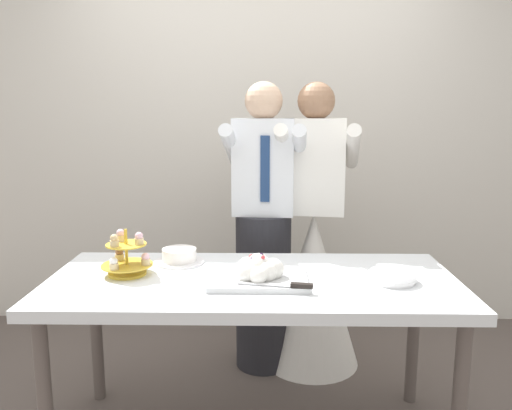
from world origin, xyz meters
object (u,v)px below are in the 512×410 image
at_px(round_cake, 179,256).
at_px(dessert_table, 253,294).
at_px(cupcake_stand, 126,258).
at_px(person_groom, 263,243).
at_px(person_bride, 313,269).
at_px(main_cake_tray, 259,272).
at_px(plate_stack, 393,277).

bearing_deg(round_cake, dessert_table, -32.00).
bearing_deg(cupcake_stand, person_groom, 47.63).
height_order(round_cake, person_bride, person_bride).
height_order(main_cake_tray, plate_stack, main_cake_tray).
distance_m(main_cake_tray, person_bride, 0.88).
xyz_separation_m(cupcake_stand, main_cake_tray, (0.59, -0.09, -0.04)).
xyz_separation_m(cupcake_stand, person_groom, (0.61, 0.67, -0.11)).
relative_size(main_cake_tray, person_bride, 0.26).
height_order(main_cake_tray, round_cake, main_cake_tray).
height_order(plate_stack, person_bride, person_bride).
distance_m(main_cake_tray, person_groom, 0.76).
height_order(cupcake_stand, person_groom, person_groom).
relative_size(cupcake_stand, main_cake_tray, 0.53).
height_order(cupcake_stand, round_cake, cupcake_stand).
bearing_deg(person_groom, dessert_table, -93.78).
xyz_separation_m(dessert_table, person_groom, (0.05, 0.71, 0.05)).
distance_m(plate_stack, round_cake, 1.00).
xyz_separation_m(cupcake_stand, person_bride, (0.90, 0.70, -0.27)).
xyz_separation_m(cupcake_stand, plate_stack, (1.17, -0.08, -0.06)).
height_order(dessert_table, plate_stack, plate_stack).
bearing_deg(cupcake_stand, plate_stack, -3.74).
relative_size(cupcake_stand, plate_stack, 1.14).
bearing_deg(main_cake_tray, dessert_table, 119.03).
bearing_deg(person_bride, person_groom, -173.83).
bearing_deg(round_cake, cupcake_stand, -137.50).
relative_size(dessert_table, main_cake_tray, 4.15).
xyz_separation_m(dessert_table, round_cake, (-0.36, 0.22, 0.11)).
bearing_deg(person_groom, round_cake, -130.11).
bearing_deg(dessert_table, person_bride, 65.42).
relative_size(round_cake, person_groom, 0.14).
bearing_deg(main_cake_tray, round_cake, 144.61).
relative_size(dessert_table, cupcake_stand, 7.83).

